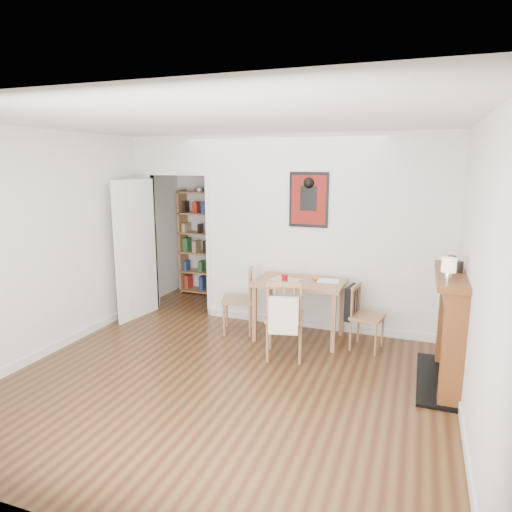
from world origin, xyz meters
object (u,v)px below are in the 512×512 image
at_px(dining_table, 299,288).
at_px(ceramic_jar_a, 458,267).
at_px(chair_right, 366,316).
at_px(orange_fruit, 316,278).
at_px(bookshelf, 202,243).
at_px(ceramic_jar_b, 452,261).
at_px(chair_left, 238,300).
at_px(red_glass, 285,278).
at_px(fireplace, 452,326).
at_px(mantel_lamp, 449,266).
at_px(notebook, 328,281).
at_px(chair_front, 285,317).

distance_m(dining_table, ceramic_jar_a, 1.95).
distance_m(chair_right, orange_fruit, 0.78).
distance_m(bookshelf, ceramic_jar_b, 4.25).
xyz_separation_m(chair_left, red_glass, (0.66, -0.07, 0.37)).
relative_size(fireplace, mantel_lamp, 6.03).
bearing_deg(notebook, bookshelf, 150.69).
relative_size(chair_right, bookshelf, 0.44).
xyz_separation_m(chair_left, mantel_lamp, (2.48, -0.93, 0.85)).
distance_m(bookshelf, ceramic_jar_a, 4.43).
bearing_deg(red_glass, dining_table, 37.46).
relative_size(chair_left, notebook, 3.26).
relative_size(chair_front, ceramic_jar_b, 8.99).
relative_size(fireplace, orange_fruit, 17.32).
height_order(dining_table, orange_fruit, orange_fruit).
bearing_deg(ceramic_jar_b, chair_right, 163.68).
distance_m(mantel_lamp, ceramic_jar_b, 0.68).
bearing_deg(dining_table, notebook, 16.68).
height_order(dining_table, notebook, notebook).
height_order(bookshelf, fireplace, bookshelf).
bearing_deg(ceramic_jar_a, orange_fruit, 155.88).
bearing_deg(chair_front, chair_left, 144.74).
xyz_separation_m(chair_left, chair_front, (0.82, -0.58, 0.05)).
distance_m(fireplace, red_glass, 2.00).
bearing_deg(mantel_lamp, bookshelf, 146.87).
xyz_separation_m(dining_table, chair_front, (-0.00, -0.63, -0.19)).
xyz_separation_m(ceramic_jar_a, ceramic_jar_b, (-0.05, 0.30, -0.00)).
bearing_deg(ceramic_jar_b, bookshelf, 154.92).
bearing_deg(ceramic_jar_a, mantel_lamp, -106.41).
xyz_separation_m(fireplace, ceramic_jar_a, (0.01, 0.05, 0.60)).
xyz_separation_m(chair_front, ceramic_jar_b, (1.73, 0.32, 0.73)).
xyz_separation_m(chair_front, notebook, (0.35, 0.73, 0.29)).
bearing_deg(chair_left, dining_table, 3.31).
relative_size(chair_front, bookshelf, 0.53).
relative_size(chair_right, ceramic_jar_a, 7.02).
height_order(orange_fruit, ceramic_jar_b, ceramic_jar_b).
relative_size(red_glass, ceramic_jar_b, 0.93).
xyz_separation_m(dining_table, chair_right, (0.84, -0.05, -0.26)).
xyz_separation_m(chair_right, bookshelf, (-2.96, 1.54, 0.47)).
xyz_separation_m(orange_fruit, notebook, (0.16, 0.01, -0.03)).
bearing_deg(orange_fruit, notebook, 2.87).
height_order(fireplace, orange_fruit, fireplace).
bearing_deg(bookshelf, notebook, -29.31).
distance_m(chair_front, mantel_lamp, 1.88).
relative_size(bookshelf, red_glass, 18.03).
distance_m(chair_front, fireplace, 1.76).
bearing_deg(chair_right, orange_fruit, 167.43).
bearing_deg(fireplace, chair_front, 178.90).
xyz_separation_m(chair_right, orange_fruit, (-0.66, 0.15, 0.39)).
distance_m(chair_left, fireplace, 2.65).
bearing_deg(dining_table, chair_left, -176.69).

